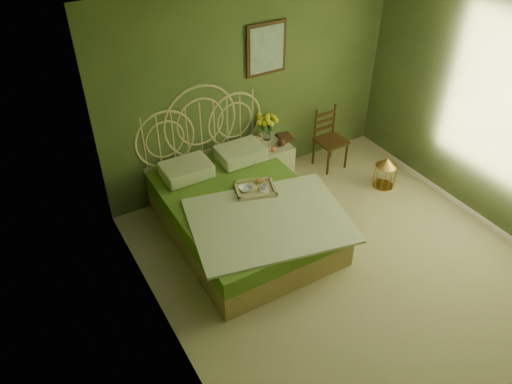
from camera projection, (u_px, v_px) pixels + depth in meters
floor at (355, 274)px, 5.42m from camera, size 4.50×4.50×0.00m
ceiling at (395, 39)px, 3.86m from camera, size 4.50×4.50×0.00m
wall_back at (252, 86)px, 6.20m from camera, size 4.00×0.00×4.00m
wall_left at (171, 251)px, 3.84m from camera, size 0.00×4.50×4.50m
wall_art at (266, 49)px, 5.98m from camera, size 0.54×0.04×0.64m
bed at (241, 210)px, 5.79m from camera, size 1.88×2.37×1.47m
nightstand at (268, 158)px, 6.62m from camera, size 0.52×0.52×1.00m
chair at (328, 135)px, 6.88m from camera, size 0.39×0.39×0.85m
birdcage at (385, 172)px, 6.60m from camera, size 0.28×0.28×0.43m
book_lower at (279, 139)px, 6.56m from camera, size 0.18×0.24×0.02m
book_upper at (279, 138)px, 6.55m from camera, size 0.21×0.26×0.02m
cereal_bowl at (246, 189)px, 5.69m from camera, size 0.16×0.16×0.04m
coffee_cup at (264, 187)px, 5.68m from camera, size 0.08×0.08×0.08m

